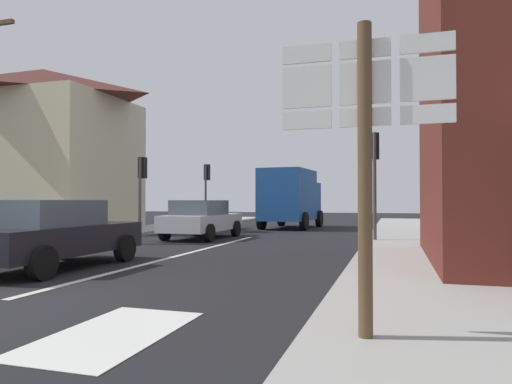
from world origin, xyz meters
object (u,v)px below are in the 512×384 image
Objects in this scene: route_sign_post at (365,145)px; sedan_near at (52,233)px; sedan_far at (202,219)px; delivery_truck at (291,197)px; traffic_light_near_left at (142,177)px; traffic_light_near_right at (375,161)px; traffic_light_far_left at (207,180)px.

sedan_near is at bearing 152.03° from route_sign_post.
sedan_far is 7.63m from delivery_truck.
sedan_near is 9.80m from traffic_light_near_left.
route_sign_post reaches higher than sedan_far.
sedan_near is at bearing -129.01° from traffic_light_near_right.
traffic_light_near_right reaches higher than route_sign_post.
sedan_far is at bearing -17.49° from traffic_light_near_left.
traffic_light_near_left is at bearing -128.79° from delivery_truck.
delivery_truck is 19.64m from route_sign_post.
sedan_far is 8.87m from traffic_light_far_left.
traffic_light_near_right is at bearing -40.40° from traffic_light_far_left.
traffic_light_near_right is at bearing -6.89° from traffic_light_near_left.
traffic_light_near_right reaches higher than sedan_near.
sedan_near is at bearing -89.71° from sedan_far.
traffic_light_far_left is at bearing 101.36° from sedan_near.
traffic_light_near_right reaches higher than sedan_far.
traffic_light_near_left is 9.74m from traffic_light_near_right.
sedan_near is 15.56m from delivery_truck.
delivery_truck is 1.60× the size of route_sign_post.
sedan_far is 1.12× the size of traffic_light_near_right.
sedan_far is at bearing -104.40° from delivery_truck.
route_sign_post is 0.91× the size of traffic_light_far_left.
traffic_light_near_right is (6.42, 7.92, 2.03)m from sedan_near.
sedan_near is 0.99× the size of sedan_far.
traffic_light_near_right is at bearing 91.72° from route_sign_post.
traffic_light_near_left is at bearing 109.63° from sedan_near.
traffic_light_near_left is at bearing 162.51° from sedan_far.
sedan_near is 7.76m from route_sign_post.
traffic_light_far_left is (-3.20, 8.07, 1.86)m from sedan_far.
sedan_far is 1.20× the size of traffic_light_far_left.
delivery_truck reaches higher than sedan_near.
traffic_light_far_left reaches higher than sedan_near.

